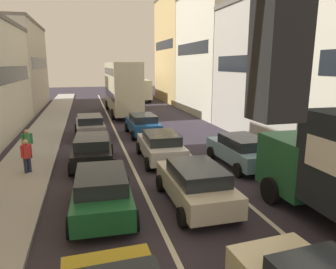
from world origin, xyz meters
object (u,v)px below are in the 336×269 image
Objects in this scene: sedan_centre_lane_second at (196,183)px; bus_far_queue_secondary at (136,87)px; hatchback_centre_lane_third at (161,146)px; sedan_left_lane_third at (93,149)px; pedestrian_mid_sidewalk at (28,143)px; bus_mid_queue_primary at (122,86)px; pedestrian_near_kerb at (27,155)px; sedan_left_lane_fourth at (90,125)px; coupe_centre_lane_fourth at (143,124)px; sedan_right_lane_behind_truck at (241,150)px; wagon_left_lane_second at (102,190)px.

bus_far_queue_secondary reaches higher than sedan_centre_lane_second.
sedan_left_lane_third is at bearing 89.11° from hatchback_centre_lane_third.
sedan_centre_lane_second is 9.73m from pedestrian_mid_sidewalk.
bus_mid_queue_primary is 6.34× the size of pedestrian_near_kerb.
sedan_left_lane_fourth is at bearing 113.36° from pedestrian_near_kerb.
pedestrian_mid_sidewalk is (-6.62, 1.74, 0.15)m from hatchback_centre_lane_third.
coupe_centre_lane_fourth and sedan_right_lane_behind_truck have the same top height.
bus_mid_queue_primary is (-0.04, 21.51, 2.03)m from sedan_centre_lane_second.
pedestrian_mid_sidewalk is at bearing 76.44° from hatchback_centre_lane_third.
wagon_left_lane_second is at bearing 114.74° from sedan_right_lane_behind_truck.
coupe_centre_lane_fourth is at bearing -14.67° from wagon_left_lane_second.
pedestrian_near_kerb is (-3.03, 4.57, 0.15)m from wagon_left_lane_second.
hatchback_centre_lane_third is 2.61× the size of pedestrian_mid_sidewalk.
pedestrian_near_kerb reaches higher than hatchback_centre_lane_third.
coupe_centre_lane_fourth is (0.19, 11.53, 0.00)m from sedan_centre_lane_second.
sedan_left_lane_fourth is at bearing 128.86° from pedestrian_mid_sidewalk.
bus_mid_queue_primary is at bearing -8.92° from sedan_left_lane_third.
pedestrian_mid_sidewalk is (-6.55, -14.35, -1.88)m from bus_mid_queue_primary.
pedestrian_mid_sidewalk is (-3.37, 6.97, 0.15)m from wagon_left_lane_second.
sedan_left_lane_third is 6.46m from sedan_left_lane_fourth.
sedan_left_lane_third is (-0.16, 5.35, 0.00)m from wagon_left_lane_second.
coupe_centre_lane_fourth is 2.61× the size of pedestrian_near_kerb.
sedan_left_lane_third is at bearing 167.40° from bus_far_queue_secondary.
sedan_centre_lane_second is at bearing -165.98° from sedan_left_lane_fourth.
hatchback_centre_lane_third and sedan_left_lane_third have the same top height.
bus_mid_queue_primary reaches higher than sedan_right_lane_behind_truck.
hatchback_centre_lane_third is 6.12m from coupe_centre_lane_fourth.
bus_far_queue_secondary is at bearing -5.51° from hatchback_centre_lane_third.
sedan_centre_lane_second is at bearing 7.80° from pedestrian_near_kerb.
bus_far_queue_secondary is at bearing 142.00° from pedestrian_mid_sidewalk.
pedestrian_mid_sidewalk is at bearing 66.13° from sedan_left_lane_third.
sedan_left_lane_third is at bearing 60.17° from pedestrian_near_kerb.
hatchback_centre_lane_third is at bearing 61.58° from sedan_right_lane_behind_truck.
bus_far_queue_secondary is 28.62m from pedestrian_mid_sidewalk.
coupe_centre_lane_fourth is at bearing -99.11° from sedan_left_lane_fourth.
bus_far_queue_secondary reaches higher than sedan_right_lane_behind_truck.
sedan_left_lane_third is 1.01× the size of sedan_left_lane_fourth.
coupe_centre_lane_fourth is 10.18m from bus_mid_queue_primary.
bus_far_queue_secondary is at bearing -0.98° from sedan_right_lane_behind_truck.
bus_far_queue_secondary is at bearing -15.83° from bus_mid_queue_primary.
bus_mid_queue_primary is (-3.69, 17.94, 2.03)m from sedan_right_lane_behind_truck.
hatchback_centre_lane_third is 28.77m from bus_far_queue_secondary.
coupe_centre_lane_fourth is at bearing -179.10° from bus_mid_queue_primary.
wagon_left_lane_second is 5.49m from pedestrian_near_kerb.
sedan_left_lane_fourth is at bearing 38.37° from sedan_right_lane_behind_truck.
sedan_right_lane_behind_truck is 30.41m from bus_far_queue_secondary.
wagon_left_lane_second is 0.41× the size of bus_mid_queue_primary.
hatchback_centre_lane_third is 0.41× the size of bus_far_queue_secondary.
pedestrian_near_kerb is at bearing 159.18° from bus_mid_queue_primary.
wagon_left_lane_second is 2.63× the size of pedestrian_near_kerb.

